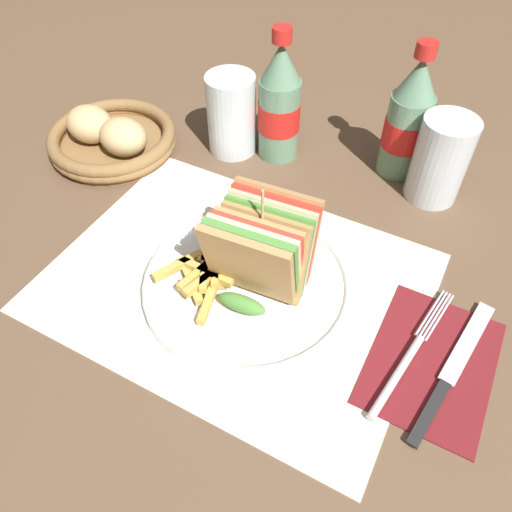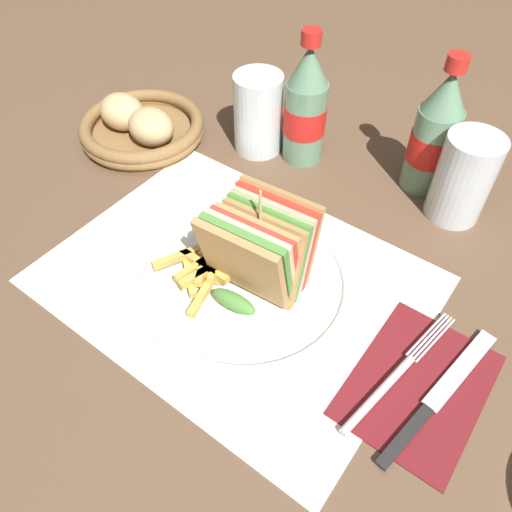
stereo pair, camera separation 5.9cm
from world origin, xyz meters
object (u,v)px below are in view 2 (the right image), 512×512
(club_sandwich, at_px, (259,251))
(glass_near, at_px, (462,183))
(coke_bottle_far, at_px, (435,135))
(knife, at_px, (438,396))
(coke_bottle_near, at_px, (306,108))
(bread_basket, at_px, (141,127))
(glass_far, at_px, (258,119))
(fork, at_px, (390,381))
(plate_main, at_px, (246,282))

(club_sandwich, distance_m, glass_near, 0.30)
(coke_bottle_far, bearing_deg, knife, -62.86)
(glass_near, bearing_deg, coke_bottle_near, -176.38)
(bread_basket, bearing_deg, knife, -14.30)
(coke_bottle_far, xyz_separation_m, glass_near, (0.06, -0.03, -0.03))
(glass_far, bearing_deg, bread_basket, -150.46)
(fork, height_order, glass_far, glass_far)
(plate_main, height_order, glass_near, glass_near)
(glass_near, bearing_deg, plate_main, -118.07)
(fork, xyz_separation_m, bread_basket, (-0.53, 0.16, 0.01))
(coke_bottle_far, bearing_deg, glass_near, -28.01)
(plate_main, distance_m, glass_far, 0.29)
(coke_bottle_near, xyz_separation_m, coke_bottle_far, (0.18, 0.05, 0.00))
(fork, bearing_deg, coke_bottle_near, 145.14)
(coke_bottle_far, bearing_deg, glass_far, -164.26)
(knife, bearing_deg, plate_main, -170.79)
(coke_bottle_far, distance_m, glass_near, 0.08)
(fork, bearing_deg, coke_bottle_far, 117.86)
(glass_far, height_order, bread_basket, glass_far)
(coke_bottle_far, xyz_separation_m, bread_basket, (-0.41, -0.16, -0.06))
(fork, relative_size, glass_far, 1.58)
(fork, distance_m, glass_far, 0.44)
(fork, height_order, glass_near, glass_near)
(glass_far, bearing_deg, knife, -30.51)
(coke_bottle_far, distance_m, glass_far, 0.26)
(glass_far, distance_m, bread_basket, 0.19)
(plate_main, relative_size, glass_far, 2.07)
(plate_main, xyz_separation_m, knife, (0.25, 0.00, -0.00))
(club_sandwich, bearing_deg, glass_near, 63.49)
(fork, height_order, knife, fork)
(knife, bearing_deg, fork, -152.09)
(knife, height_order, coke_bottle_far, coke_bottle_far)
(club_sandwich, xyz_separation_m, glass_near, (0.14, 0.27, -0.02))
(bread_basket, bearing_deg, glass_near, 15.50)
(fork, relative_size, bread_basket, 0.98)
(club_sandwich, distance_m, coke_bottle_far, 0.31)
(coke_bottle_far, bearing_deg, fork, -71.09)
(plate_main, xyz_separation_m, coke_bottle_near, (-0.09, 0.26, 0.08))
(fork, relative_size, glass_near, 1.58)
(coke_bottle_near, distance_m, bread_basket, 0.27)
(knife, relative_size, glass_near, 1.67)
(knife, distance_m, glass_far, 0.47)
(glass_far, bearing_deg, coke_bottle_far, 15.74)
(coke_bottle_near, bearing_deg, plate_main, -70.99)
(knife, height_order, glass_near, glass_near)
(club_sandwich, height_order, coke_bottle_far, coke_bottle_far)
(coke_bottle_far, bearing_deg, coke_bottle_near, -165.15)
(coke_bottle_near, bearing_deg, club_sandwich, -67.79)
(coke_bottle_far, relative_size, glass_near, 1.62)
(glass_near, bearing_deg, coke_bottle_far, 151.99)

